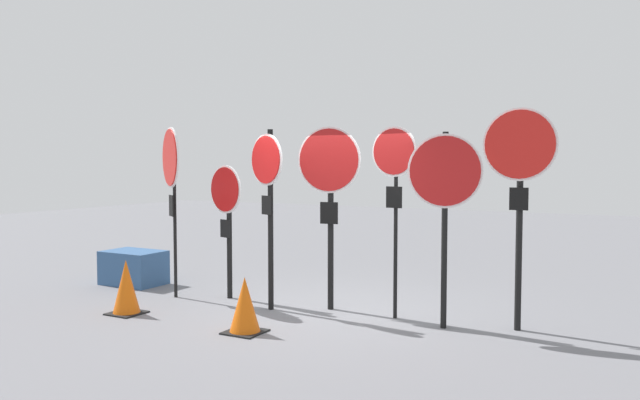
{
  "coord_description": "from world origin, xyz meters",
  "views": [
    {
      "loc": [
        4.07,
        -7.69,
        2.1
      ],
      "look_at": [
        -0.16,
        0.0,
        1.59
      ],
      "focal_mm": 35.0,
      "sensor_mm": 36.0,
      "label": 1
    }
  ],
  "objects_px": {
    "stop_sign_3": "(329,180)",
    "traffic_cone_0": "(245,305)",
    "stop_sign_4": "(394,172)",
    "stop_sign_5": "(445,187)",
    "storage_crate": "(134,268)",
    "traffic_cone_1": "(126,287)",
    "stop_sign_6": "(520,172)",
    "stop_sign_1": "(227,206)",
    "stop_sign_0": "(171,168)",
    "stop_sign_2": "(268,185)"
  },
  "relations": [
    {
      "from": "storage_crate",
      "to": "traffic_cone_1",
      "type": "bearing_deg",
      "value": -47.09
    },
    {
      "from": "stop_sign_3",
      "to": "stop_sign_6",
      "type": "bearing_deg",
      "value": -4.52
    },
    {
      "from": "stop_sign_1",
      "to": "traffic_cone_1",
      "type": "height_order",
      "value": "stop_sign_1"
    },
    {
      "from": "stop_sign_3",
      "to": "stop_sign_1",
      "type": "bearing_deg",
      "value": 175.64
    },
    {
      "from": "stop_sign_1",
      "to": "stop_sign_6",
      "type": "relative_size",
      "value": 0.74
    },
    {
      "from": "stop_sign_1",
      "to": "traffic_cone_0",
      "type": "xyz_separation_m",
      "value": [
        1.4,
        -1.48,
        -1.1
      ]
    },
    {
      "from": "stop_sign_0",
      "to": "stop_sign_5",
      "type": "distance_m",
      "value": 4.32
    },
    {
      "from": "stop_sign_2",
      "to": "stop_sign_6",
      "type": "distance_m",
      "value": 3.42
    },
    {
      "from": "stop_sign_0",
      "to": "stop_sign_5",
      "type": "xyz_separation_m",
      "value": [
        4.3,
        0.24,
        -0.23
      ]
    },
    {
      "from": "stop_sign_4",
      "to": "traffic_cone_0",
      "type": "distance_m",
      "value": 2.63
    },
    {
      "from": "stop_sign_3",
      "to": "traffic_cone_0",
      "type": "bearing_deg",
      "value": -110.1
    },
    {
      "from": "stop_sign_4",
      "to": "traffic_cone_0",
      "type": "height_order",
      "value": "stop_sign_4"
    },
    {
      "from": "stop_sign_1",
      "to": "stop_sign_6",
      "type": "distance_m",
      "value": 4.38
    },
    {
      "from": "stop_sign_4",
      "to": "traffic_cone_1",
      "type": "bearing_deg",
      "value": -147.72
    },
    {
      "from": "stop_sign_5",
      "to": "stop_sign_3",
      "type": "bearing_deg",
      "value": 157.44
    },
    {
      "from": "stop_sign_0",
      "to": "traffic_cone_1",
      "type": "xyz_separation_m",
      "value": [
        0.17,
        -1.13,
        -1.66
      ]
    },
    {
      "from": "stop_sign_0",
      "to": "traffic_cone_0",
      "type": "distance_m",
      "value": 3.0
    },
    {
      "from": "stop_sign_4",
      "to": "storage_crate",
      "type": "height_order",
      "value": "stop_sign_4"
    },
    {
      "from": "stop_sign_3",
      "to": "stop_sign_5",
      "type": "distance_m",
      "value": 1.77
    },
    {
      "from": "stop_sign_4",
      "to": "traffic_cone_1",
      "type": "height_order",
      "value": "stop_sign_4"
    },
    {
      "from": "traffic_cone_1",
      "to": "storage_crate",
      "type": "xyz_separation_m",
      "value": [
        -1.5,
        1.61,
        -0.08
      ]
    },
    {
      "from": "stop_sign_3",
      "to": "stop_sign_4",
      "type": "distance_m",
      "value": 1.01
    },
    {
      "from": "stop_sign_0",
      "to": "stop_sign_3",
      "type": "relative_size",
      "value": 1.02
    },
    {
      "from": "stop_sign_2",
      "to": "storage_crate",
      "type": "xyz_separation_m",
      "value": [
        -3.11,
        0.46,
        -1.51
      ]
    },
    {
      "from": "stop_sign_2",
      "to": "traffic_cone_1",
      "type": "bearing_deg",
      "value": -122.53
    },
    {
      "from": "stop_sign_5",
      "to": "stop_sign_2",
      "type": "bearing_deg",
      "value": 168.91
    },
    {
      "from": "traffic_cone_0",
      "to": "stop_sign_0",
      "type": "bearing_deg",
      "value": 152.85
    },
    {
      "from": "stop_sign_4",
      "to": "stop_sign_2",
      "type": "bearing_deg",
      "value": -160.01
    },
    {
      "from": "stop_sign_2",
      "to": "stop_sign_6",
      "type": "relative_size",
      "value": 0.93
    },
    {
      "from": "storage_crate",
      "to": "stop_sign_4",
      "type": "bearing_deg",
      "value": -0.81
    },
    {
      "from": "stop_sign_3",
      "to": "storage_crate",
      "type": "bearing_deg",
      "value": 171.89
    },
    {
      "from": "stop_sign_0",
      "to": "stop_sign_3",
      "type": "distance_m",
      "value": 2.6
    },
    {
      "from": "storage_crate",
      "to": "stop_sign_2",
      "type": "bearing_deg",
      "value": -8.33
    },
    {
      "from": "traffic_cone_1",
      "to": "stop_sign_2",
      "type": "bearing_deg",
      "value": 35.8
    },
    {
      "from": "stop_sign_3",
      "to": "stop_sign_4",
      "type": "relative_size",
      "value": 1.01
    },
    {
      "from": "traffic_cone_0",
      "to": "traffic_cone_1",
      "type": "distance_m",
      "value": 2.03
    },
    {
      "from": "stop_sign_0",
      "to": "stop_sign_4",
      "type": "relative_size",
      "value": 1.03
    },
    {
      "from": "stop_sign_0",
      "to": "stop_sign_3",
      "type": "height_order",
      "value": "stop_sign_0"
    },
    {
      "from": "stop_sign_0",
      "to": "stop_sign_4",
      "type": "bearing_deg",
      "value": 41.12
    },
    {
      "from": "stop_sign_1",
      "to": "stop_sign_3",
      "type": "height_order",
      "value": "stop_sign_3"
    },
    {
      "from": "stop_sign_5",
      "to": "stop_sign_6",
      "type": "bearing_deg",
      "value": 6.82
    },
    {
      "from": "stop_sign_1",
      "to": "traffic_cone_1",
      "type": "distance_m",
      "value": 1.93
    },
    {
      "from": "stop_sign_3",
      "to": "stop_sign_4",
      "type": "height_order",
      "value": "stop_sign_3"
    },
    {
      "from": "traffic_cone_1",
      "to": "stop_sign_3",
      "type": "bearing_deg",
      "value": 33.48
    },
    {
      "from": "traffic_cone_1",
      "to": "stop_sign_1",
      "type": "bearing_deg",
      "value": 66.91
    },
    {
      "from": "stop_sign_2",
      "to": "storage_crate",
      "type": "height_order",
      "value": "stop_sign_2"
    },
    {
      "from": "stop_sign_5",
      "to": "traffic_cone_0",
      "type": "distance_m",
      "value": 2.9
    },
    {
      "from": "traffic_cone_0",
      "to": "traffic_cone_1",
      "type": "relative_size",
      "value": 0.92
    },
    {
      "from": "stop_sign_1",
      "to": "storage_crate",
      "type": "distance_m",
      "value": 2.43
    },
    {
      "from": "traffic_cone_0",
      "to": "storage_crate",
      "type": "relative_size",
      "value": 0.68
    }
  ]
}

